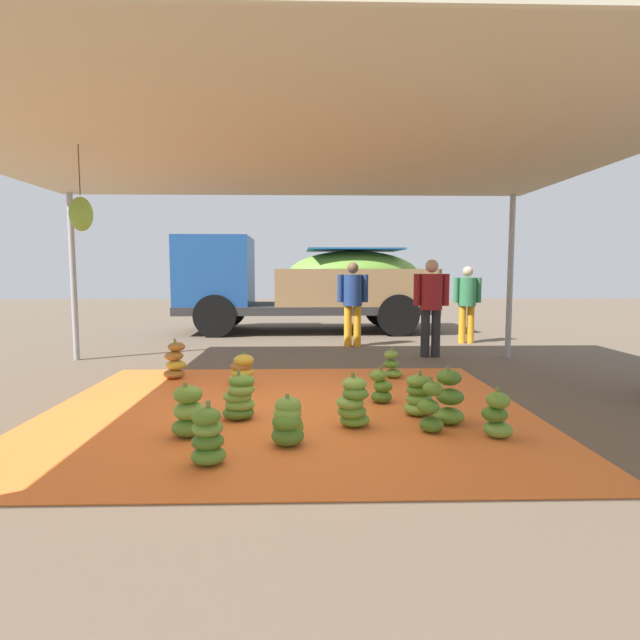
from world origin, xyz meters
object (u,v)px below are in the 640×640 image
at_px(banana_bunch_5, 288,422).
at_px(banana_bunch_12, 208,437).
at_px(banana_bunch_1, 418,396).
at_px(banana_bunch_11, 392,365).
at_px(banana_bunch_8, 497,416).
at_px(banana_bunch_10, 189,413).
at_px(banana_bunch_9, 449,399).
at_px(cargo_truck_main, 302,282).
at_px(banana_bunch_0, 353,404).
at_px(banana_bunch_6, 175,362).
at_px(worker_0, 353,298).
at_px(worker_1, 431,300).
at_px(banana_bunch_2, 381,387).
at_px(banana_bunch_4, 431,409).
at_px(banana_bunch_7, 242,370).
at_px(worker_2, 467,298).
at_px(banana_bunch_3, 240,398).

relative_size(banana_bunch_5, banana_bunch_12, 0.90).
bearing_deg(banana_bunch_1, banana_bunch_12, -146.01).
xyz_separation_m(banana_bunch_11, banana_bunch_12, (-2.02, -3.23, 0.03)).
bearing_deg(banana_bunch_8, banana_bunch_5, -176.04).
xyz_separation_m(banana_bunch_1, banana_bunch_11, (0.04, 1.89, -0.01)).
relative_size(banana_bunch_8, banana_bunch_10, 0.93).
relative_size(banana_bunch_9, cargo_truck_main, 0.09).
relative_size(banana_bunch_0, banana_bunch_10, 1.07).
distance_m(banana_bunch_6, banana_bunch_10, 2.70).
bearing_deg(banana_bunch_11, worker_0, 95.15).
relative_size(banana_bunch_1, worker_1, 0.28).
bearing_deg(banana_bunch_12, worker_1, 59.17).
bearing_deg(banana_bunch_6, banana_bunch_1, -32.20).
xyz_separation_m(banana_bunch_2, worker_0, (0.07, 4.54, 0.82)).
relative_size(banana_bunch_12, worker_0, 0.29).
xyz_separation_m(banana_bunch_4, banana_bunch_7, (-2.06, 2.08, -0.03)).
bearing_deg(worker_2, banana_bunch_1, -112.27).
bearing_deg(banana_bunch_5, banana_bunch_1, 33.45).
distance_m(banana_bunch_2, worker_0, 4.61).
relative_size(banana_bunch_8, worker_0, 0.28).
height_order(banana_bunch_5, banana_bunch_11, banana_bunch_11).
bearing_deg(worker_1, banana_bunch_12, -120.83).
bearing_deg(banana_bunch_10, banana_bunch_5, -15.40).
xyz_separation_m(banana_bunch_0, banana_bunch_11, (0.77, 2.30, -0.04)).
xyz_separation_m(banana_bunch_2, banana_bunch_6, (-2.76, 1.42, 0.06)).
relative_size(banana_bunch_2, banana_bunch_9, 0.74).
bearing_deg(banana_bunch_7, banana_bunch_9, -38.14).
bearing_deg(banana_bunch_4, banana_bunch_6, 140.56).
distance_m(banana_bunch_5, worker_1, 5.28).
distance_m(banana_bunch_2, cargo_truck_main, 7.37).
xyz_separation_m(banana_bunch_0, banana_bunch_7, (-1.33, 1.90, -0.03)).
bearing_deg(banana_bunch_1, cargo_truck_main, 99.60).
height_order(worker_0, worker_2, worker_0).
bearing_deg(banana_bunch_5, worker_1, 62.57).
height_order(banana_bunch_0, cargo_truck_main, cargo_truck_main).
distance_m(banana_bunch_1, banana_bunch_5, 1.64).
height_order(banana_bunch_2, worker_2, worker_2).
bearing_deg(banana_bunch_4, worker_0, 92.42).
distance_m(banana_bunch_11, worker_2, 4.30).
xyz_separation_m(banana_bunch_4, banana_bunch_10, (-2.28, -0.06, -0.01)).
xyz_separation_m(banana_bunch_1, banana_bunch_2, (-0.32, 0.52, -0.02)).
bearing_deg(banana_bunch_4, banana_bunch_3, 165.56).
relative_size(banana_bunch_0, banana_bunch_12, 1.07).
height_order(banana_bunch_9, worker_2, worker_2).
xyz_separation_m(banana_bunch_3, banana_bunch_4, (1.88, -0.49, 0.01)).
xyz_separation_m(banana_bunch_5, banana_bunch_11, (1.40, 2.79, -0.02)).
height_order(banana_bunch_4, worker_1, worker_1).
bearing_deg(worker_0, banana_bunch_8, -82.11).
bearing_deg(banana_bunch_9, banana_bunch_0, -174.64).
bearing_deg(banana_bunch_0, banana_bunch_6, 134.92).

